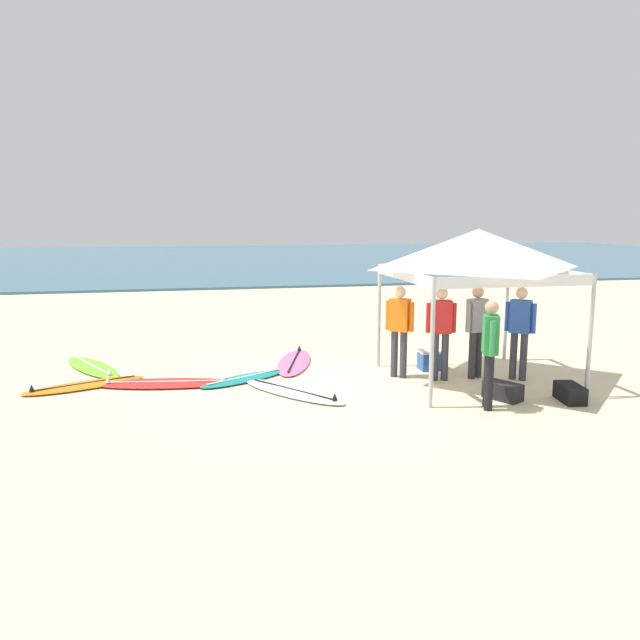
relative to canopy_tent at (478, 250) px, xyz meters
The scene contains 17 objects.
ground_plane 3.39m from the canopy_tent, behind, with size 80.00×80.00×0.00m, color beige.
sea 33.27m from the canopy_tent, 94.16° to the left, with size 80.00×36.00×0.10m, color #386B84.
canopy_tent is the anchor object (origin of this frame).
surfboard_red 6.02m from the canopy_tent, behind, with size 2.58×1.02×0.19m.
surfboard_pink 4.26m from the canopy_tent, 147.25° to the left, with size 1.24×2.40×0.19m.
surfboard_teal 4.80m from the canopy_tent, 168.37° to the left, with size 1.84×1.38×0.19m.
surfboard_white 4.10m from the canopy_tent, behind, with size 1.84×2.16×0.19m.
surfboard_lime 7.70m from the canopy_tent, 161.57° to the left, with size 1.57×2.24×0.19m.
surfboard_orange 7.36m from the canopy_tent, behind, with size 2.14×1.34×0.19m.
person_orange 1.94m from the canopy_tent, 159.23° to the left, with size 0.44×0.40×1.71m.
person_red 1.53m from the canopy_tent, 168.83° to the left, with size 0.54×0.28×1.71m.
person_grey 1.41m from the canopy_tent, 52.70° to the left, with size 0.51×0.34×1.71m.
person_green 2.19m from the canopy_tent, 107.97° to the right, with size 0.33×0.52×1.71m.
person_blue 1.63m from the canopy_tent, ahead, with size 0.43×0.41×1.71m.
gear_bag_near_tent 2.89m from the canopy_tent, 57.91° to the right, with size 0.60×0.32×0.28m, color black.
gear_bag_by_pole 2.55m from the canopy_tent, 92.20° to the right, with size 0.60×0.32×0.28m, color #232328.
cooler_box 2.41m from the canopy_tent, 115.95° to the left, with size 0.50×0.36×0.39m.
Camera 1 is at (-2.57, -10.08, 2.97)m, focal length 34.42 mm.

